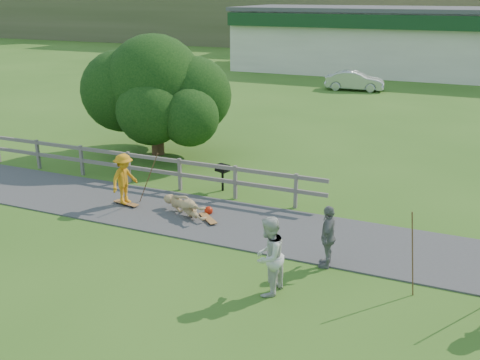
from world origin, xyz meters
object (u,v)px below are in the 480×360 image
Objects in this scene: tree at (156,105)px; bbq at (223,178)px; skater_fallen at (185,206)px; spectator_a at (269,256)px; spectator_b at (328,236)px; car_silver at (355,81)px; skater_rider at (125,182)px.

tree is 6.91× the size of bbq.
skater_fallen is 6.82m from tree.
spectator_a is at bearing -104.23° from skater_fallen.
spectator_b is at bearing -24.02° from bbq.
spectator_a is at bearing -178.60° from car_silver.
skater_fallen is 0.45× the size of car_silver.
car_silver is at bearing -174.18° from spectator_b.
spectator_a is 2.00× the size of bbq.
skater_rider reaches higher than bbq.
bbq is (-0.11, -20.92, -0.19)m from car_silver.
tree reaches higher than bbq.
skater_rider is at bearing 168.27° from car_silver.
skater_rider reaches higher than car_silver.
spectator_a is at bearing -31.47° from spectator_b.
spectator_a is 6.54m from bbq.
bbq is at bearing -34.03° from tree.
spectator_a is 0.46× the size of car_silver.
spectator_a is 11.42m from tree.
skater_rider reaches higher than spectator_b.
skater_rider is 0.90× the size of skater_fallen.
car_silver is at bearing 105.57° from bbq.
bbq reaches higher than skater_fallen.
spectator_b is (0.88, 1.71, -0.12)m from spectator_a.
skater_fallen is at bearing 173.28° from car_silver.
skater_fallen is (2.05, 0.03, -0.47)m from skater_rider.
skater_rider is 23.44m from car_silver.
tree is 5.30m from bbq.
skater_rider is at bearing -68.93° from tree.
spectator_b is at bearing 159.46° from spectator_a.
skater_fallen is 23.30m from car_silver.
bbq is (-3.59, 5.45, -0.45)m from spectator_a.
spectator_a reaches higher than skater_rider.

